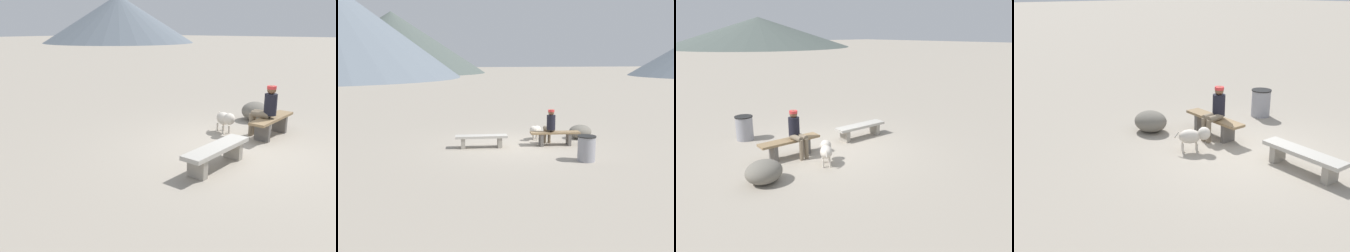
{
  "view_description": "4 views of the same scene",
  "coord_description": "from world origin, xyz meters",
  "views": [
    {
      "loc": [
        -6.71,
        -3.09,
        2.51
      ],
      "look_at": [
        -0.54,
        1.6,
        0.35
      ],
      "focal_mm": 37.67,
      "sensor_mm": 36.0,
      "label": 1
    },
    {
      "loc": [
        -2.51,
        -12.74,
        2.98
      ],
      "look_at": [
        -0.4,
        0.2,
        0.66
      ],
      "focal_mm": 41.71,
      "sensor_mm": 36.0,
      "label": 2
    },
    {
      "loc": [
        5.29,
        6.78,
        3.19
      ],
      "look_at": [
        -0.23,
        0.34,
        0.67
      ],
      "focal_mm": 33.86,
      "sensor_mm": 36.0,
      "label": 3
    },
    {
      "loc": [
        -5.26,
        6.25,
        3.35
      ],
      "look_at": [
        1.42,
        0.68,
        0.38
      ],
      "focal_mm": 43.12,
      "sensor_mm": 36.0,
      "label": 4
    }
  ],
  "objects": [
    {
      "name": "ground",
      "position": [
        0.0,
        0.0,
        -0.03
      ],
      "size": [
        210.0,
        210.0,
        0.06
      ],
      "primitive_type": "cube",
      "color": "#9E9384"
    },
    {
      "name": "bench_left",
      "position": [
        -1.28,
        -0.09,
        0.3
      ],
      "size": [
        1.74,
        0.48,
        0.42
      ],
      "rotation": [
        0.0,
        0.0,
        -0.05
      ],
      "color": "gray",
      "rests_on": "ground"
    },
    {
      "name": "bench_right",
      "position": [
        1.23,
        -0.16,
        0.34
      ],
      "size": [
        1.7,
        0.46,
        0.48
      ],
      "rotation": [
        0.0,
        0.0,
        -0.05
      ],
      "color": "#605B56",
      "rests_on": "ground"
    },
    {
      "name": "seated_person",
      "position": [
        1.08,
        -0.04,
        0.71
      ],
      "size": [
        0.33,
        0.61,
        1.25
      ],
      "rotation": [
        0.0,
        0.0,
        0.05
      ],
      "color": "black",
      "rests_on": "ground"
    },
    {
      "name": "dog",
      "position": [
        0.8,
        0.85,
        0.36
      ],
      "size": [
        0.58,
        0.67,
        0.55
      ],
      "rotation": [
        0.0,
        0.0,
        4.09
      ],
      "color": "beige",
      "rests_on": "ground"
    },
    {
      "name": "trash_bin",
      "position": [
        1.56,
        -2.26,
        0.38
      ],
      "size": [
        0.54,
        0.54,
        0.75
      ],
      "color": "gray",
      "rests_on": "ground"
    },
    {
      "name": "boulder",
      "position": [
        2.48,
        0.81,
        0.26
      ],
      "size": [
        0.95,
        0.85,
        0.51
      ],
      "primitive_type": "ellipsoid",
      "rotation": [
        0.0,
        0.0,
        3.29
      ],
      "color": "#6B665B",
      "rests_on": "ground"
    }
  ]
}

